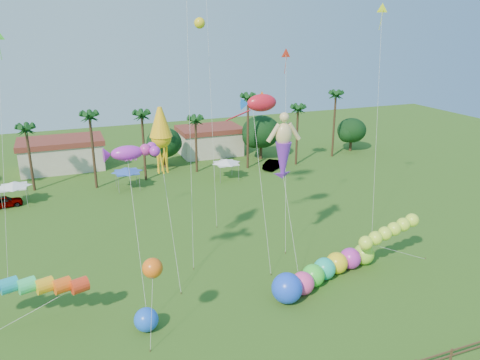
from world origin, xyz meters
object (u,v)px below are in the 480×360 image
object	(u,v)px
spectator_b	(362,245)
blue_ball	(146,320)
caterpillar_inflatable	(322,272)
car_a	(4,202)
car_b	(274,164)

from	to	relation	value
spectator_b	blue_ball	size ratio (longest dim) A/B	0.92
blue_ball	caterpillar_inflatable	bearing A→B (deg)	4.14
spectator_b	caterpillar_inflatable	bearing A→B (deg)	-118.62
spectator_b	car_a	bearing A→B (deg)	176.23
spectator_b	blue_ball	distance (m)	22.73
spectator_b	car_b	bearing A→B (deg)	116.12
caterpillar_inflatable	blue_ball	distance (m)	15.58
car_b	spectator_b	xyz separation A→B (m)	(-3.85, -28.66, 0.09)
car_a	caterpillar_inflatable	world-z (taller)	caterpillar_inflatable
spectator_b	caterpillar_inflatable	xyz separation A→B (m)	(-6.71, -3.51, 0.23)
car_b	caterpillar_inflatable	size ratio (longest dim) A/B	0.37
spectator_b	blue_ball	bearing A→B (deg)	-134.46
car_a	car_b	xyz separation A→B (m)	(37.97, 2.44, 0.01)
car_a	caterpillar_inflatable	distance (m)	40.43
car_b	caterpillar_inflatable	bearing A→B (deg)	126.93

